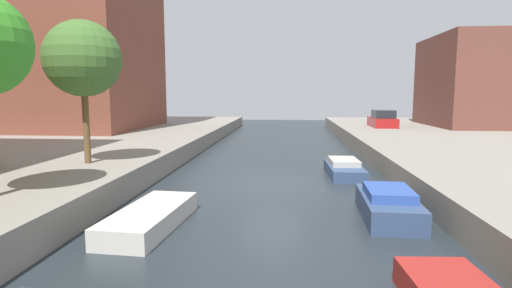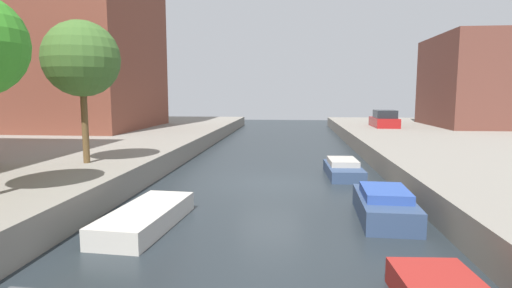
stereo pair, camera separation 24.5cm
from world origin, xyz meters
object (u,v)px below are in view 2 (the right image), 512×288
street_tree_2 (82,59)px  moored_boat_right_3 (343,169)px  low_block_right (494,81)px  moored_boat_left_2 (146,217)px  moored_boat_right_2 (385,205)px  parked_car (384,120)px

street_tree_2 → moored_boat_right_3: bearing=16.8°
low_block_right → moored_boat_left_2: bearing=-129.5°
street_tree_2 → moored_boat_right_2: street_tree_2 is taller
low_block_right → moored_boat_left_2: 33.68m
moored_boat_right_2 → low_block_right: bearing=59.6°
moored_boat_right_2 → moored_boat_right_3: bearing=94.1°
street_tree_2 → parked_car: street_tree_2 is taller
street_tree_2 → low_block_right: bearing=39.7°
low_block_right → parked_car: 10.12m
parked_car → moored_boat_right_2: bearing=-102.1°
low_block_right → parked_car: size_ratio=2.48×
moored_boat_left_2 → moored_boat_right_2: 7.10m
low_block_right → moored_boat_left_2: (-21.24, -25.74, -4.57)m
street_tree_2 → parked_car: 25.39m
low_block_right → moored_boat_right_2: low_block_right is taller
parked_car → street_tree_2: bearing=-129.5°
moored_boat_left_2 → street_tree_2: bearing=131.9°
parked_car → moored_boat_right_3: (-5.32, -16.18, -1.27)m
parked_car → moored_boat_right_2: (-4.85, -22.63, -1.18)m
parked_car → moored_boat_right_2: size_ratio=1.15×
parked_car → moored_boat_right_3: size_ratio=1.13×
street_tree_2 → moored_boat_left_2: 7.92m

